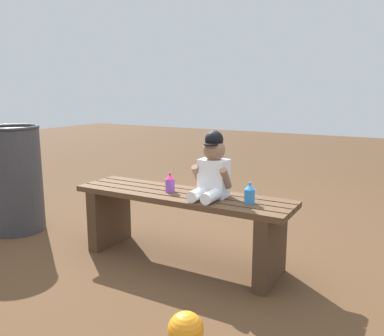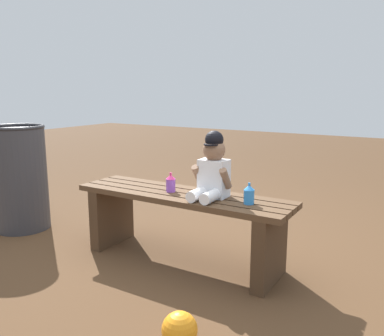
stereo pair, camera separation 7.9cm
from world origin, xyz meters
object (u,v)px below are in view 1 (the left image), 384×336
object	(u,v)px
trash_bin	(15,179)
park_bench	(181,216)
sippy_cup_right	(250,194)
toy_ball	(186,330)
child_figure	(212,169)
sippy_cup_left	(170,183)

from	to	relation	value
trash_bin	park_bench	bearing A→B (deg)	5.30
sippy_cup_right	toy_ball	distance (m)	0.87
child_figure	toy_ball	world-z (taller)	child_figure
park_bench	sippy_cup_right	xyz separation A→B (m)	(0.46, -0.01, 0.21)
child_figure	trash_bin	bearing A→B (deg)	-175.04
park_bench	sippy_cup_right	world-z (taller)	sippy_cup_right
child_figure	trash_bin	distance (m)	1.67
toy_ball	trash_bin	distance (m)	2.04
child_figure	sippy_cup_right	world-z (taller)	child_figure
sippy_cup_left	trash_bin	distance (m)	1.37
park_bench	child_figure	xyz separation A→B (m)	(0.21, 0.01, 0.33)
child_figure	trash_bin	world-z (taller)	child_figure
child_figure	toy_ball	distance (m)	0.98
sippy_cup_left	sippy_cup_right	distance (m)	0.54
sippy_cup_left	toy_ball	xyz separation A→B (m)	(0.55, -0.75, -0.44)
child_figure	sippy_cup_left	distance (m)	0.31
child_figure	sippy_cup_right	bearing A→B (deg)	-4.63
park_bench	toy_ball	distance (m)	0.92
sippy_cup_left	toy_ball	world-z (taller)	sippy_cup_left
toy_ball	park_bench	bearing A→B (deg)	122.06
sippy_cup_left	trash_bin	size ratio (longest dim) A/B	0.15
child_figure	sippy_cup_right	distance (m)	0.28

